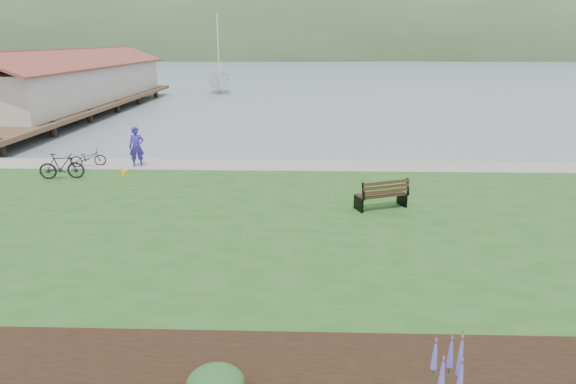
% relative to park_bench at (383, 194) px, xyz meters
% --- Properties ---
extents(ground, '(600.00, 600.00, 0.00)m').
position_rel_park_bench_xyz_m(ground, '(-2.73, -0.51, -0.96)').
color(ground, slate).
rests_on(ground, ground).
extents(lawn, '(34.00, 20.00, 0.40)m').
position_rel_park_bench_xyz_m(lawn, '(-2.73, -2.51, -0.76)').
color(lawn, '#214E1B').
rests_on(lawn, ground).
extents(shoreline_path, '(34.00, 2.20, 0.03)m').
position_rel_park_bench_xyz_m(shoreline_path, '(-2.73, 6.39, -0.54)').
color(shoreline_path, gray).
rests_on(shoreline_path, lawn).
extents(far_hillside, '(580.00, 80.00, 38.00)m').
position_rel_park_bench_xyz_m(far_hillside, '(17.27, 169.49, -0.96)').
color(far_hillside, '#344D2B').
rests_on(far_hillside, ground).
extents(pier_pavilion, '(8.00, 36.00, 5.40)m').
position_rel_park_bench_xyz_m(pier_pavilion, '(-22.73, 27.01, 1.68)').
color(pier_pavilion, '#4C3826').
rests_on(pier_pavilion, ground).
extents(park_bench, '(1.95, 1.35, 1.12)m').
position_rel_park_bench_xyz_m(park_bench, '(0.00, 0.00, 0.00)').
color(park_bench, black).
rests_on(park_bench, lawn).
extents(person, '(0.92, 0.74, 2.22)m').
position_rel_park_bench_xyz_m(person, '(-10.59, 5.95, 0.55)').
color(person, '#2F229C').
rests_on(person, lawn).
extents(bicycle_a, '(1.06, 1.68, 0.83)m').
position_rel_park_bench_xyz_m(bicycle_a, '(-12.93, 5.94, -0.14)').
color(bicycle_a, black).
rests_on(bicycle_a, lawn).
extents(bicycle_b, '(0.85, 1.92, 1.12)m').
position_rel_park_bench_xyz_m(bicycle_b, '(-13.14, 3.68, 0.00)').
color(bicycle_b, black).
rests_on(bicycle_b, lawn).
extents(sailboat, '(12.12, 12.30, 28.86)m').
position_rel_park_bench_xyz_m(sailboat, '(-13.05, 45.24, -0.96)').
color(sailboat, silver).
rests_on(sailboat, ground).
extents(pannier, '(0.25, 0.29, 0.27)m').
position_rel_park_bench_xyz_m(pannier, '(-10.62, 4.21, -0.42)').
color(pannier, gold).
rests_on(pannier, lawn).
extents(shrub_0, '(0.98, 0.98, 0.49)m').
position_rel_park_bench_xyz_m(shrub_0, '(-4.20, -10.13, -0.27)').
color(shrub_0, '#1E4C21').
rests_on(shrub_0, garden_bed).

